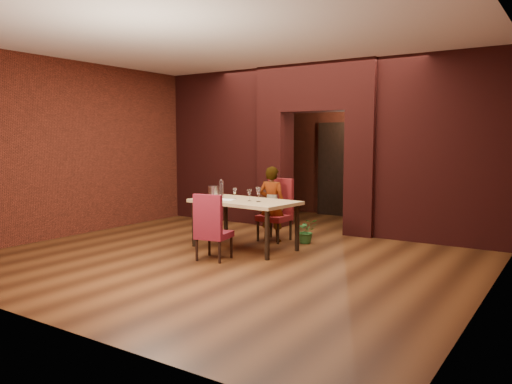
# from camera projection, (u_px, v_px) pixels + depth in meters

# --- Properties ---
(floor) EXTENTS (8.00, 8.00, 0.00)m
(floor) POSITION_uv_depth(u_px,v_px,m) (261.00, 248.00, 8.17)
(floor) COLOR #4C2913
(floor) RESTS_ON ground
(ceiling) EXTENTS (7.00, 8.00, 0.04)m
(ceiling) POSITION_uv_depth(u_px,v_px,m) (262.00, 48.00, 7.83)
(ceiling) COLOR silver
(ceiling) RESTS_ON ground
(wall_back) EXTENTS (7.00, 0.04, 3.20)m
(wall_back) POSITION_uv_depth(u_px,v_px,m) (357.00, 147.00, 11.32)
(wall_back) COLOR maroon
(wall_back) RESTS_ON ground
(wall_front) EXTENTS (7.00, 0.04, 3.20)m
(wall_front) POSITION_uv_depth(u_px,v_px,m) (31.00, 157.00, 4.68)
(wall_front) COLOR maroon
(wall_front) RESTS_ON ground
(wall_left) EXTENTS (0.04, 8.00, 3.20)m
(wall_left) POSITION_uv_depth(u_px,v_px,m) (114.00, 148.00, 9.92)
(wall_left) COLOR maroon
(wall_left) RESTS_ON ground
(wall_right) EXTENTS (0.04, 8.00, 3.20)m
(wall_right) POSITION_uv_depth(u_px,v_px,m) (502.00, 153.00, 6.09)
(wall_right) COLOR maroon
(wall_right) RESTS_ON ground
(pillar_left) EXTENTS (0.55, 0.55, 2.30)m
(pillar_left) POSITION_uv_depth(u_px,v_px,m) (275.00, 170.00, 10.23)
(pillar_left) COLOR maroon
(pillar_left) RESTS_ON ground
(pillar_right) EXTENTS (0.55, 0.55, 2.30)m
(pillar_right) POSITION_uv_depth(u_px,v_px,m) (363.00, 173.00, 9.19)
(pillar_right) COLOR maroon
(pillar_right) RESTS_ON ground
(lintel) EXTENTS (2.45, 0.55, 0.90)m
(lintel) POSITION_uv_depth(u_px,v_px,m) (318.00, 88.00, 9.54)
(lintel) COLOR maroon
(lintel) RESTS_ON ground
(wing_wall_left) EXTENTS (2.28, 0.35, 3.20)m
(wing_wall_left) POSITION_uv_depth(u_px,v_px,m) (220.00, 147.00, 10.96)
(wing_wall_left) COLOR maroon
(wing_wall_left) RESTS_ON ground
(wing_wall_right) EXTENTS (2.28, 0.35, 3.20)m
(wing_wall_right) POSITION_uv_depth(u_px,v_px,m) (444.00, 149.00, 8.37)
(wing_wall_right) COLOR maroon
(wing_wall_right) RESTS_ON ground
(vent_panel) EXTENTS (0.40, 0.03, 0.50)m
(vent_panel) POSITION_uv_depth(u_px,v_px,m) (268.00, 200.00, 10.05)
(vent_panel) COLOR #9E482E
(vent_panel) RESTS_ON ground
(rear_door) EXTENTS (0.90, 0.08, 2.10)m
(rear_door) POSITION_uv_depth(u_px,v_px,m) (339.00, 171.00, 11.55)
(rear_door) COLOR black
(rear_door) RESTS_ON ground
(rear_door_frame) EXTENTS (1.02, 0.04, 2.22)m
(rear_door_frame) POSITION_uv_depth(u_px,v_px,m) (338.00, 171.00, 11.52)
(rear_door_frame) COLOR black
(rear_door_frame) RESTS_ON ground
(dining_table) EXTENTS (1.77, 1.10, 0.79)m
(dining_table) POSITION_uv_depth(u_px,v_px,m) (245.00, 224.00, 8.07)
(dining_table) COLOR tan
(dining_table) RESTS_ON ground
(chair_far) EXTENTS (0.51, 0.51, 1.08)m
(chair_far) POSITION_uv_depth(u_px,v_px,m) (274.00, 210.00, 8.69)
(chair_far) COLOR maroon
(chair_far) RESTS_ON ground
(chair_near) EXTENTS (0.51, 0.51, 0.98)m
(chair_near) POSITION_uv_depth(u_px,v_px,m) (214.00, 226.00, 7.32)
(chair_near) COLOR maroon
(chair_near) RESTS_ON ground
(person_seated) EXTENTS (0.51, 0.37, 1.31)m
(person_seated) POSITION_uv_depth(u_px,v_px,m) (272.00, 204.00, 8.63)
(person_seated) COLOR beige
(person_seated) RESTS_ON ground
(wine_glass_a) EXTENTS (0.07, 0.07, 0.18)m
(wine_glass_a) POSITION_uv_depth(u_px,v_px,m) (235.00, 194.00, 8.17)
(wine_glass_a) COLOR white
(wine_glass_a) RESTS_ON dining_table
(wine_glass_b) EXTENTS (0.08, 0.08, 0.18)m
(wine_glass_b) POSITION_uv_depth(u_px,v_px,m) (250.00, 195.00, 7.91)
(wine_glass_b) COLOR silver
(wine_glass_b) RESTS_ON dining_table
(wine_glass_c) EXTENTS (0.09, 0.09, 0.23)m
(wine_glass_c) POSITION_uv_depth(u_px,v_px,m) (258.00, 194.00, 7.81)
(wine_glass_c) COLOR white
(wine_glass_c) RESTS_ON dining_table
(tasting_sheet) EXTENTS (0.37, 0.31, 0.00)m
(tasting_sheet) POSITION_uv_depth(u_px,v_px,m) (224.00, 200.00, 8.09)
(tasting_sheet) COLOR white
(tasting_sheet) RESTS_ON dining_table
(wine_bucket) EXTENTS (0.17, 0.17, 0.21)m
(wine_bucket) POSITION_uv_depth(u_px,v_px,m) (213.00, 192.00, 8.26)
(wine_bucket) COLOR #BCBBC3
(wine_bucket) RESTS_ON dining_table
(water_bottle) EXTENTS (0.07, 0.07, 0.31)m
(water_bottle) POSITION_uv_depth(u_px,v_px,m) (221.00, 188.00, 8.36)
(water_bottle) COLOR white
(water_bottle) RESTS_ON dining_table
(potted_plant) EXTENTS (0.51, 0.50, 0.43)m
(potted_plant) POSITION_uv_depth(u_px,v_px,m) (306.00, 231.00, 8.50)
(potted_plant) COLOR #2C672A
(potted_plant) RESTS_ON ground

